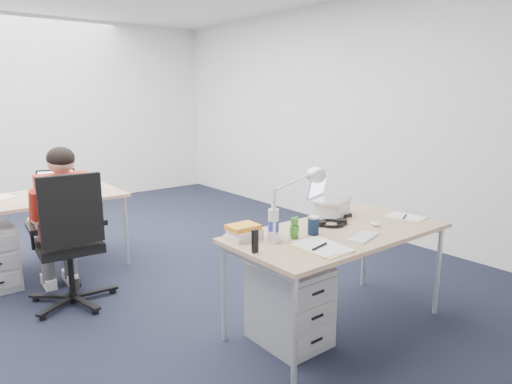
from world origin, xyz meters
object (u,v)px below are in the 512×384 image
Objects in this scene: desk_near at (339,237)px; computer_mouse at (375,224)px; dark_laptop at (57,182)px; bear_figurine at (294,227)px; headphones at (331,222)px; sunglasses at (348,216)px; silver_laptop at (333,195)px; wireless_keyboard at (364,237)px; book_stack at (244,232)px; water_bottle at (273,222)px; office_chair at (71,268)px; can_koozie at (313,225)px; desk_lamp at (291,203)px; desk_far at (32,203)px; far_cup at (50,189)px; drawer_pedestal_near at (289,304)px; seated_person at (62,223)px; cordless_phone at (255,241)px.

computer_mouse reaches higher than desk_near.
bear_figurine is at bearing -56.22° from dark_laptop.
headphones reaches higher than sunglasses.
wireless_keyboard is (-0.28, -0.53, -0.16)m from silver_laptop.
book_stack is (-0.27, 0.19, -0.03)m from bear_figurine.
water_bottle reaches higher than sunglasses.
office_chair is at bearing 131.66° from desk_near.
can_koozie is 0.25m from desk_lamp.
desk_far is 4.85× the size of silver_laptop.
desk_near is 0.47m from silver_laptop.
desk_far is 2.36m from book_stack.
desk_lamp is at bearing -27.45° from water_bottle.
far_cup is at bearing 151.11° from dark_laptop.
book_stack is 1.91× the size of far_cup.
sunglasses is at bearing 35.07° from headphones.
desk_far is 2.91× the size of drawer_pedestal_near.
sunglasses is at bearing -39.83° from seated_person.
headphones is 0.55m from water_bottle.
office_chair is 2.30m from wireless_keyboard.
wireless_keyboard is at bearing -36.88° from book_stack.
dark_laptop is at bearing 112.87° from can_koozie.
desk_far is 11.17× the size of cordless_phone.
computer_mouse is (1.68, -1.83, 0.10)m from seated_person.
desk_near is at bearing -42.73° from office_chair.
seated_person is at bearing 123.88° from bear_figurine.
silver_laptop reaches higher than drawer_pedestal_near.
cordless_phone is at bearing -112.98° from book_stack.
bear_figurine is (0.05, 0.01, 0.53)m from drawer_pedestal_near.
seated_person is at bearing 119.93° from drawer_pedestal_near.
desk_lamp is (1.00, -1.65, 0.33)m from seated_person.
desk_far is 2.63m from desk_lamp.
silver_laptop is 0.69× the size of desk_lamp.
headphones is 2.64m from dark_laptop.
desk_lamp is at bearing 127.69° from bear_figurine.
seated_person is 2.40m from wireless_keyboard.
book_stack is 0.63× the size of dark_laptop.
silver_laptop reaches higher than desk_near.
desk_lamp is at bearing -171.30° from sunglasses.
seated_person is 13.47× the size of sunglasses.
can_koozie is at bearing -164.53° from sunglasses.
bear_figurine is (-0.37, 0.29, 0.07)m from wireless_keyboard.
dark_laptop is at bearing 109.93° from desk_lamp.
office_chair is 0.38m from seated_person.
cordless_phone is 2.53m from far_cup.
book_stack is 1.51× the size of cordless_phone.
drawer_pedestal_near is 1.67× the size of silver_laptop.
desk_near is at bearing -22.40° from book_stack.
desk_far is 2.66m from drawer_pedestal_near.
headphones is at bearing 8.44° from drawer_pedestal_near.
seated_person is 1.96m from bear_figurine.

